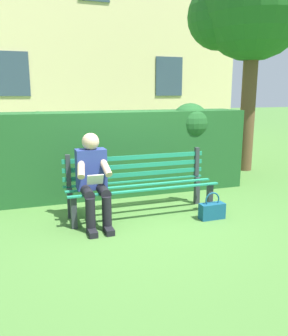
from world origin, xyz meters
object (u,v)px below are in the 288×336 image
(person_seated, at_px, (93,177))
(handbag, at_px, (212,210))
(tree, at_px, (248,7))
(park_bench, at_px, (139,182))

(person_seated, xyz_separation_m, handbag, (-1.52, 0.36, -0.49))
(handbag, bearing_deg, tree, -130.20)
(handbag, bearing_deg, park_bench, -33.41)
(tree, distance_m, handbag, 4.60)
(park_bench, distance_m, person_seated, 0.73)
(person_seated, relative_size, tree, 0.26)
(person_seated, xyz_separation_m, tree, (-3.64, -2.15, 2.73))
(tree, relative_size, handbag, 12.35)
(park_bench, height_order, person_seated, person_seated)
(person_seated, bearing_deg, tree, -149.47)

